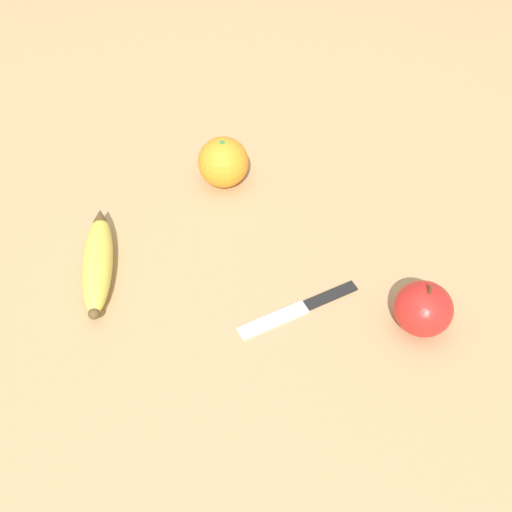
# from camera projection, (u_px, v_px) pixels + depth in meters

# --- Properties ---
(ground_plane) EXTENTS (3.00, 3.00, 0.00)m
(ground_plane) POSITION_uv_depth(u_px,v_px,m) (202.00, 298.00, 0.85)
(ground_plane) COLOR tan
(banana) EXTENTS (0.12, 0.18, 0.04)m
(banana) POSITION_uv_depth(u_px,v_px,m) (98.00, 262.00, 0.86)
(banana) COLOR #DBCC4C
(banana) RESTS_ON ground_plane
(orange) EXTENTS (0.08, 0.08, 0.08)m
(orange) POSITION_uv_depth(u_px,v_px,m) (223.00, 162.00, 0.97)
(orange) COLOR orange
(orange) RESTS_ON ground_plane
(apple) EXTENTS (0.08, 0.08, 0.08)m
(apple) POSITION_uv_depth(u_px,v_px,m) (423.00, 309.00, 0.79)
(apple) COLOR red
(apple) RESTS_ON ground_plane
(paring_knife) EXTENTS (0.18, 0.05, 0.01)m
(paring_knife) POSITION_uv_depth(u_px,v_px,m) (303.00, 307.00, 0.83)
(paring_knife) COLOR silver
(paring_knife) RESTS_ON ground_plane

